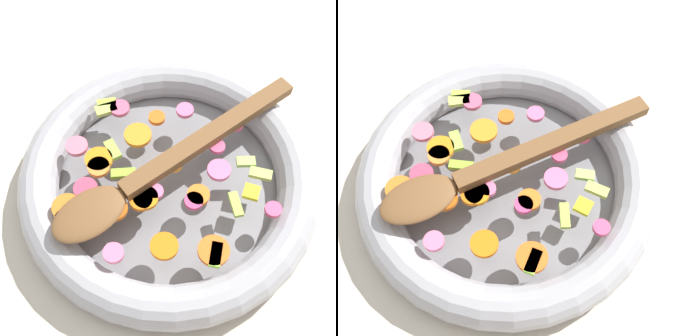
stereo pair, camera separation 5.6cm
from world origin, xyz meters
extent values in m
plane|color=beige|center=(0.00, 0.00, 0.00)|extent=(4.00, 4.00, 0.00)
cylinder|color=slate|center=(0.00, 0.00, 0.01)|extent=(0.32, 0.32, 0.01)
torus|color=#9E9EA5|center=(0.00, 0.00, 0.03)|extent=(0.37, 0.37, 0.05)
cylinder|color=orange|center=(0.02, -0.05, 0.05)|extent=(0.03, 0.03, 0.01)
cylinder|color=orange|center=(0.02, 0.07, 0.05)|extent=(0.03, 0.03, 0.01)
cylinder|color=orange|center=(-0.07, 0.04, 0.05)|extent=(0.04, 0.04, 0.01)
cylinder|color=orange|center=(-0.05, -0.09, 0.05)|extent=(0.04, 0.04, 0.01)
cylinder|color=orange|center=(-0.05, -0.03, 0.05)|extent=(0.04, 0.04, 0.01)
cylinder|color=orange|center=(-0.01, 0.06, 0.05)|extent=(0.05, 0.05, 0.01)
cylinder|color=orange|center=(-0.08, -0.01, 0.05)|extent=(0.04, 0.04, 0.01)
cylinder|color=orange|center=(0.00, -0.12, 0.05)|extent=(0.04, 0.04, 0.01)
cylinder|color=orange|center=(-0.08, -0.02, 0.05)|extent=(0.04, 0.04, 0.01)
cylinder|color=orange|center=(-0.04, -0.03, 0.05)|extent=(0.04, 0.04, 0.01)
cylinder|color=orange|center=(-0.13, 0.00, 0.05)|extent=(0.05, 0.05, 0.01)
cylinder|color=orange|center=(-0.08, 0.03, 0.05)|extent=(0.04, 0.04, 0.01)
cylinder|color=orange|center=(-0.13, -0.01, 0.05)|extent=(0.03, 0.03, 0.01)
cylinder|color=orange|center=(0.01, 0.00, 0.05)|extent=(0.03, 0.03, 0.01)
cube|color=#A5CA4A|center=(0.05, -0.08, 0.05)|extent=(0.02, 0.03, 0.01)
cube|color=#BBCC5B|center=(-0.04, 0.11, 0.05)|extent=(0.03, 0.02, 0.01)
cube|color=#AEC55A|center=(0.10, -0.06, 0.05)|extent=(0.03, 0.03, 0.01)
cube|color=#94BD35|center=(-0.05, 0.01, 0.05)|extent=(0.03, 0.02, 0.01)
cube|color=#94D141|center=(0.00, -0.12, 0.05)|extent=(0.03, 0.03, 0.01)
cube|color=#A1BD40|center=(-0.03, 0.12, 0.05)|extent=(0.03, 0.02, 0.01)
cube|color=#9AC14A|center=(-0.05, 0.05, 0.05)|extent=(0.01, 0.03, 0.01)
cube|color=#AAD762|center=(0.09, -0.03, 0.05)|extent=(0.03, 0.02, 0.01)
cylinder|color=pink|center=(0.06, 0.07, 0.05)|extent=(0.03, 0.03, 0.01)
cylinder|color=pink|center=(0.05, -0.03, 0.05)|extent=(0.03, 0.03, 0.01)
cylinder|color=#D84077|center=(0.01, -0.05, 0.05)|extent=(0.03, 0.03, 0.01)
cylinder|color=pink|center=(-0.10, -0.07, 0.05)|extent=(0.03, 0.03, 0.01)
cylinder|color=#D3577B|center=(-0.02, 0.11, 0.05)|extent=(0.04, 0.04, 0.01)
cylinder|color=#E44677|center=(0.08, -0.10, 0.05)|extent=(0.03, 0.03, 0.01)
cylinder|color=pink|center=(-0.09, 0.07, 0.05)|extent=(0.03, 0.03, 0.01)
cylinder|color=#D14A76|center=(0.07, 0.00, 0.05)|extent=(0.03, 0.03, 0.01)
cylinder|color=#DC5075|center=(0.10, 0.02, 0.05)|extent=(0.02, 0.02, 0.01)
cylinder|color=#C94264|center=(-0.10, 0.01, 0.05)|extent=(0.03, 0.03, 0.01)
cylinder|color=pink|center=(-0.03, -0.02, 0.05)|extent=(0.02, 0.02, 0.01)
cube|color=yellow|center=(0.07, -0.07, 0.05)|extent=(0.03, 0.03, 0.01)
cube|color=brown|center=(0.06, 0.01, 0.06)|extent=(0.26, 0.08, 0.01)
ellipsoid|color=brown|center=(-0.11, -0.02, 0.06)|extent=(0.10, 0.07, 0.01)
camera|label=1|loc=(-0.12, -0.26, 0.53)|focal=50.00mm
camera|label=2|loc=(-0.07, -0.28, 0.53)|focal=50.00mm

